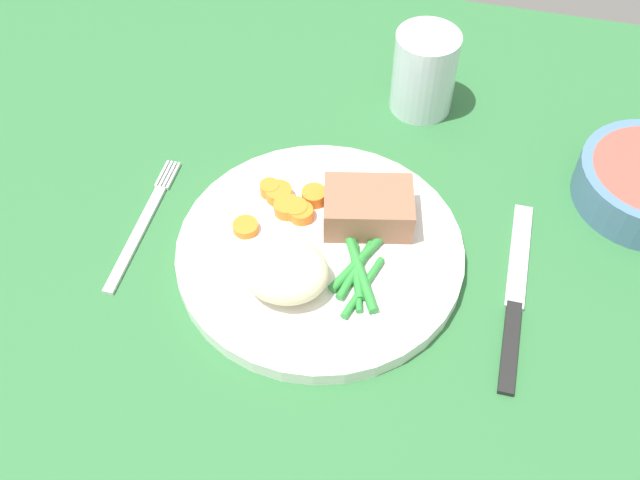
{
  "coord_description": "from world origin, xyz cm",
  "views": [
    {
      "loc": [
        11.74,
        -38.93,
        56.8
      ],
      "look_at": [
        1.9,
        1.17,
        4.6
      ],
      "focal_mm": 41.73,
      "sensor_mm": 36.0,
      "label": 1
    }
  ],
  "objects_px": {
    "knife": "(515,297)",
    "water_glass": "(423,77)",
    "meat_portion": "(368,208)",
    "fork": "(143,224)",
    "dinner_plate": "(320,252)"
  },
  "relations": [
    {
      "from": "meat_portion",
      "to": "fork",
      "type": "relative_size",
      "value": 0.49
    },
    {
      "from": "knife",
      "to": "water_glass",
      "type": "xyz_separation_m",
      "value": [
        -0.12,
        0.23,
        0.04
      ]
    },
    {
      "from": "knife",
      "to": "water_glass",
      "type": "relative_size",
      "value": 2.25
    },
    {
      "from": "dinner_plate",
      "to": "fork",
      "type": "relative_size",
      "value": 1.58
    },
    {
      "from": "dinner_plate",
      "to": "meat_portion",
      "type": "bearing_deg",
      "value": 49.4
    },
    {
      "from": "meat_portion",
      "to": "fork",
      "type": "xyz_separation_m",
      "value": [
        -0.21,
        -0.04,
        -0.03
      ]
    },
    {
      "from": "water_glass",
      "to": "fork",
      "type": "bearing_deg",
      "value": -134.71
    },
    {
      "from": "knife",
      "to": "water_glass",
      "type": "distance_m",
      "value": 0.27
    },
    {
      "from": "meat_portion",
      "to": "water_glass",
      "type": "height_order",
      "value": "water_glass"
    },
    {
      "from": "water_glass",
      "to": "dinner_plate",
      "type": "bearing_deg",
      "value": -103.81
    },
    {
      "from": "dinner_plate",
      "to": "water_glass",
      "type": "relative_size",
      "value": 2.87
    },
    {
      "from": "fork",
      "to": "meat_portion",
      "type": "bearing_deg",
      "value": 7.28
    },
    {
      "from": "meat_portion",
      "to": "knife",
      "type": "bearing_deg",
      "value": -17.16
    },
    {
      "from": "dinner_plate",
      "to": "knife",
      "type": "distance_m",
      "value": 0.18
    },
    {
      "from": "meat_portion",
      "to": "fork",
      "type": "height_order",
      "value": "meat_portion"
    }
  ]
}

